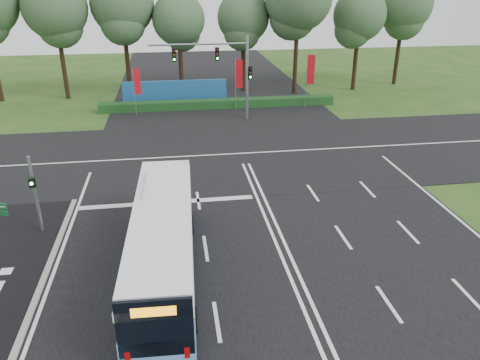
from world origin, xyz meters
name	(u,v)px	position (x,y,z in m)	size (l,w,h in m)	color
ground	(276,243)	(0.00, 0.00, 0.00)	(120.00, 120.00, 0.00)	#214918
road_main	(276,243)	(0.00, 0.00, 0.02)	(20.00, 120.00, 0.04)	black
road_cross	(238,154)	(0.00, 12.00, 0.03)	(120.00, 14.00, 0.05)	black
kerb_strip	(34,304)	(-10.10, -3.00, 0.06)	(0.25, 18.00, 0.12)	gray
city_bus	(163,241)	(-5.11, -1.73, 1.63)	(2.79, 11.38, 3.24)	#5790CB
pedestrian_signal	(35,192)	(-11.09, 2.75, 2.15)	(0.37, 0.44, 3.94)	gray
banner_flag_left	(137,84)	(-7.34, 23.13, 2.77)	(0.63, 0.07, 4.23)	gray
banner_flag_mid	(238,77)	(1.69, 23.61, 3.05)	(0.65, 0.30, 4.68)	gray
banner_flag_right	(310,73)	(8.34, 23.52, 3.23)	(0.69, 0.32, 4.99)	gray
traffic_light_gantry	(226,65)	(0.21, 20.50, 4.66)	(8.41, 0.28, 7.00)	gray
hedge	(219,104)	(0.00, 24.50, 0.40)	(22.00, 1.20, 0.80)	#153C18
blue_hoarding	(175,92)	(-4.00, 27.00, 1.10)	(10.00, 0.30, 2.20)	#1A538D
eucalyptus_row	(201,7)	(-0.93, 30.60, 8.64)	(48.33, 9.13, 12.84)	black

